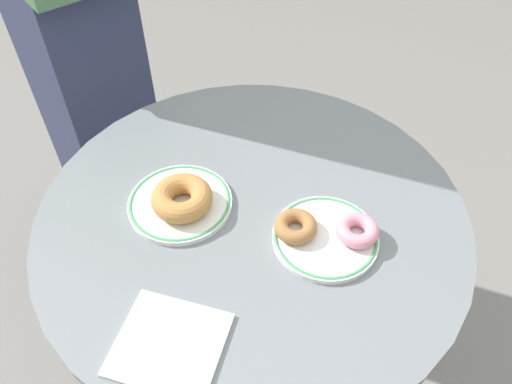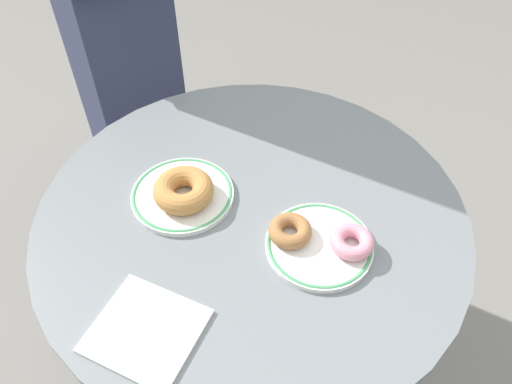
% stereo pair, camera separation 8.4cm
% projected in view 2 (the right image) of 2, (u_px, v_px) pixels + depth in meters
% --- Properties ---
extents(cafe_table, '(0.74, 0.74, 0.76)m').
position_uv_depth(cafe_table, '(252.00, 280.00, 1.02)').
color(cafe_table, slate).
rests_on(cafe_table, ground).
extents(plate_left, '(0.18, 0.18, 0.01)m').
position_uv_depth(plate_left, '(182.00, 196.00, 0.88)').
color(plate_left, white).
rests_on(plate_left, cafe_table).
extents(plate_right, '(0.17, 0.17, 0.01)m').
position_uv_depth(plate_right, '(319.00, 245.00, 0.81)').
color(plate_right, white).
rests_on(plate_right, cafe_table).
extents(donut_old_fashioned, '(0.11, 0.11, 0.04)m').
position_uv_depth(donut_old_fashioned, '(183.00, 190.00, 0.86)').
color(donut_old_fashioned, '#BC7F42').
rests_on(donut_old_fashioned, plate_left).
extents(donut_pink_frosted, '(0.10, 0.10, 0.02)m').
position_uv_depth(donut_pink_frosted, '(352.00, 242.00, 0.79)').
color(donut_pink_frosted, pink).
rests_on(donut_pink_frosted, plate_right).
extents(donut_cinnamon, '(0.09, 0.09, 0.02)m').
position_uv_depth(donut_cinnamon, '(290.00, 231.00, 0.80)').
color(donut_cinnamon, '#A36B3D').
rests_on(donut_cinnamon, plate_right).
extents(paper_napkin, '(0.17, 0.16, 0.01)m').
position_uv_depth(paper_napkin, '(146.00, 330.00, 0.71)').
color(paper_napkin, white).
rests_on(paper_napkin, cafe_table).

